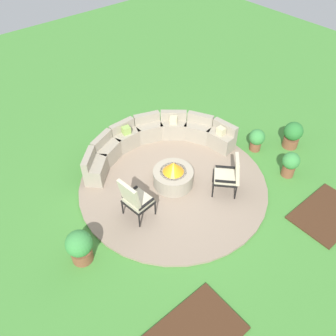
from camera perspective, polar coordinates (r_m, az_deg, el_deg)
name	(u,v)px	position (r m, az deg, el deg)	size (l,w,h in m)	color
ground_plane	(173,185)	(9.00, 0.82, -2.76)	(24.00, 24.00, 0.00)	#478C38
patio_circle	(173,184)	(8.98, 0.82, -2.62)	(4.70, 4.70, 0.06)	gray
mulch_bed_left	(195,334)	(6.96, 4.30, -24.98)	(1.67, 1.14, 0.04)	#472B19
mulch_bed_right	(327,214)	(9.14, 24.11, -6.73)	(1.67, 1.14, 0.04)	#472B19
fire_pit	(173,176)	(8.77, 0.84, -1.25)	(1.00, 1.00, 0.70)	#9E937F
curved_stone_bench	(154,139)	(9.79, -2.20, 4.60)	(3.96, 2.34, 0.76)	#9E937F
lounge_chair_front_left	(135,199)	(7.85, -5.36, -4.94)	(0.65, 0.65, 1.15)	black
lounge_chair_front_right	(230,174)	(8.53, 9.83, -1.00)	(0.80, 0.84, 1.08)	black
potted_plant_0	(80,246)	(7.51, -13.95, -12.03)	(0.55, 0.55, 0.81)	brown
potted_plant_1	(257,139)	(10.10, 14.00, 4.53)	(0.44, 0.44, 0.65)	brown
potted_plant_2	(290,163)	(9.52, 19.00, 0.72)	(0.44, 0.44, 0.71)	brown
potted_plant_3	(293,134)	(10.47, 19.36, 5.18)	(0.52, 0.52, 0.78)	brown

